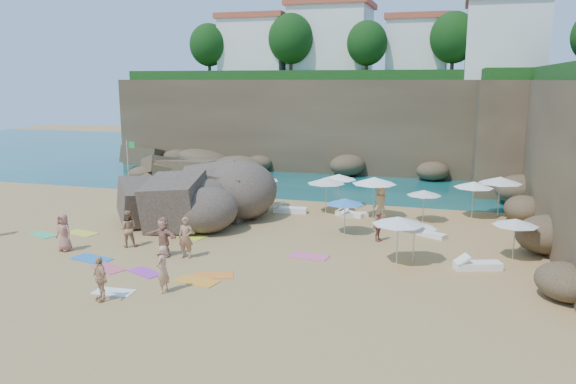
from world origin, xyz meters
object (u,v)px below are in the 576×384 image
(rock_outcrop, at_px, (177,218))
(person_stand_3, at_px, (378,226))
(person_stand_4, at_px, (381,203))
(parasol_1, at_px, (339,177))
(person_stand_1, at_px, (128,229))
(flag_pole, at_px, (129,160))
(person_stand_2, at_px, (242,184))
(person_stand_5, at_px, (211,196))
(person_stand_6, at_px, (163,269))
(parasol_2, at_px, (424,193))
(parasol_0, at_px, (261,178))
(lounger_0, at_px, (257,205))

(rock_outcrop, xyz_separation_m, person_stand_3, (12.05, -1.42, 0.76))
(person_stand_4, bearing_deg, parasol_1, -167.81)
(person_stand_1, bearing_deg, flag_pole, -83.95)
(person_stand_2, xyz_separation_m, person_stand_5, (-0.07, -5.05, 0.16))
(person_stand_6, bearing_deg, rock_outcrop, -155.07)
(person_stand_6, bearing_deg, parasol_1, 167.72)
(rock_outcrop, height_order, flag_pole, flag_pole)
(person_stand_1, relative_size, person_stand_2, 1.13)
(flag_pole, distance_m, parasol_2, 20.44)
(rock_outcrop, distance_m, person_stand_6, 11.93)
(parasol_1, relative_size, person_stand_1, 1.23)
(person_stand_3, bearing_deg, parasol_0, 79.91)
(person_stand_3, xyz_separation_m, person_stand_6, (-6.96, -9.34, 0.17))
(rock_outcrop, bearing_deg, person_stand_6, -64.68)
(parasol_1, height_order, parasol_2, parasol_1)
(person_stand_4, height_order, person_stand_5, person_stand_4)
(parasol_0, relative_size, person_stand_2, 1.38)
(parasol_2, height_order, person_stand_2, parasol_2)
(flag_pole, bearing_deg, person_stand_2, 14.08)
(flag_pole, height_order, parasol_2, flag_pole)
(parasol_2, xyz_separation_m, person_stand_6, (-8.91, -13.99, -0.77))
(person_stand_3, bearing_deg, person_stand_4, 29.29)
(parasol_1, xyz_separation_m, person_stand_4, (3.01, -2.43, -0.97))
(rock_outcrop, relative_size, person_stand_6, 4.24)
(parasol_0, xyz_separation_m, person_stand_6, (1.17, -14.71, -1.00))
(parasol_2, xyz_separation_m, person_stand_1, (-13.51, -9.10, -0.80))
(person_stand_4, distance_m, person_stand_5, 10.33)
(person_stand_2, bearing_deg, parasol_2, -177.09)
(parasol_1, xyz_separation_m, lounger_0, (-5.01, -1.47, -1.81))
(parasol_0, distance_m, person_stand_2, 4.26)
(person_stand_5, bearing_deg, parasol_2, -16.80)
(flag_pole, bearing_deg, person_stand_6, -54.50)
(parasol_1, bearing_deg, person_stand_2, 168.23)
(parasol_0, relative_size, parasol_1, 0.99)
(rock_outcrop, distance_m, person_stand_5, 2.67)
(person_stand_4, bearing_deg, parasol_2, 50.52)
(flag_pole, bearing_deg, rock_outcrop, -39.69)
(rock_outcrop, relative_size, person_stand_4, 4.06)
(rock_outcrop, relative_size, parasol_1, 3.53)
(flag_pole, height_order, person_stand_3, flag_pole)
(person_stand_1, bearing_deg, lounger_0, -132.33)
(person_stand_5, bearing_deg, person_stand_3, -40.03)
(person_stand_3, distance_m, person_stand_5, 11.33)
(person_stand_4, bearing_deg, parasol_0, -134.20)
(person_stand_4, bearing_deg, person_stand_5, -122.71)
(flag_pole, height_order, person_stand_1, flag_pole)
(rock_outcrop, xyz_separation_m, flag_pole, (-6.33, 5.25, 2.46))
(person_stand_2, distance_m, person_stand_5, 5.05)
(person_stand_2, bearing_deg, rock_outcrop, 99.49)
(parasol_0, xyz_separation_m, person_stand_5, (-2.63, -1.83, -0.96))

